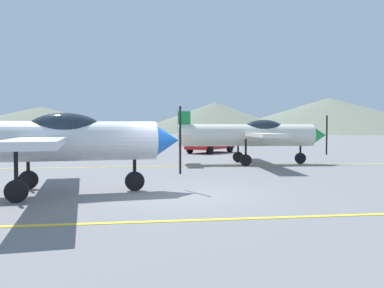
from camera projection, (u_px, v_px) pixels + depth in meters
ground_plane at (178, 194)px, 11.63m from camera, size 400.00×400.00×0.00m
apron_line_near at (196, 220)px, 8.30m from camera, size 80.00×0.16×0.01m
apron_line_far at (160, 167)px, 19.88m from camera, size 80.00×0.16×0.01m
airplane_near at (42, 140)px, 11.48m from camera, size 8.10×9.30×2.78m
airplane_mid at (252, 134)px, 21.30m from camera, size 8.08×9.29×2.78m
car_sedan at (211, 142)px, 30.96m from camera, size 4.29×4.34×1.62m
hill_centerleft at (41, 120)px, 126.59m from camera, size 68.56×68.56×8.51m
hill_centerright at (215, 118)px, 154.30m from camera, size 65.18×65.18×11.64m
hill_right at (329, 116)px, 147.40m from camera, size 86.45×86.45×12.92m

